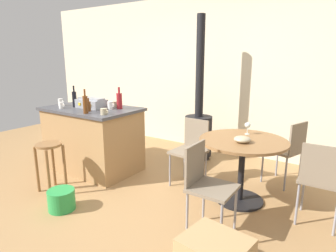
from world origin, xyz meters
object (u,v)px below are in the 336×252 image
object	(u,v)px
folding_chair_near	(191,147)
bottle_3	(85,104)
folding_chair_far	(206,182)
folding_chair_left	(321,177)
bottle_2	(74,99)
wooden_stool	(50,157)
wood_stove	(198,126)
kitchen_island	(93,139)
cup_0	(104,112)
bottle_1	(89,106)
cup_1	(110,105)
cup_3	(62,105)
plastic_bucket	(61,200)
dining_table	(242,155)
toolbox	(91,103)
cup_4	(115,104)
serving_bowl	(242,139)
folding_chair_right	(288,148)
bottle_0	(119,100)
cup_2	(61,102)

from	to	relation	value
folding_chair_near	bottle_3	distance (m)	1.49
folding_chair_far	bottle_3	size ratio (longest dim) A/B	2.75
folding_chair_left	bottle_2	distance (m)	3.31
wooden_stool	wood_stove	xyz separation A→B (m)	(0.97, 2.09, 0.10)
kitchen_island	cup_0	distance (m)	0.78
bottle_1	cup_1	xyz separation A→B (m)	(0.13, 0.27, -0.02)
cup_3	plastic_bucket	size ratio (longest dim) A/B	0.36
folding_chair_left	cup_0	world-z (taller)	cup_0
dining_table	cup_0	xyz separation A→B (m)	(-1.66, -0.51, 0.40)
bottle_2	cup_1	distance (m)	0.59
toolbox	bottle_1	distance (m)	0.27
bottle_1	cup_4	xyz separation A→B (m)	(0.05, 0.45, -0.03)
wooden_stool	bottle_2	xyz separation A→B (m)	(-0.36, 0.72, 0.61)
bottle_1	serving_bowl	size ratio (longest dim) A/B	1.01
folding_chair_far	cup_0	world-z (taller)	cup_0
folding_chair_near	folding_chair_left	bearing A→B (deg)	-6.47
folding_chair_right	cup_0	distance (m)	2.41
toolbox	cup_4	distance (m)	0.34
dining_table	plastic_bucket	xyz separation A→B (m)	(-1.57, -1.29, -0.46)
folding_chair_left	bottle_3	distance (m)	2.83
folding_chair_left	bottle_1	distance (m)	2.89
kitchen_island	toolbox	world-z (taller)	toolbox
bottle_2	wood_stove	bearing A→B (deg)	45.72
toolbox	cup_1	bearing A→B (deg)	11.46
folding_chair_far	serving_bowl	world-z (taller)	folding_chair_far
kitchen_island	folding_chair_left	bearing A→B (deg)	3.49
wooden_stool	toolbox	xyz separation A→B (m)	(-0.11, 0.81, 0.56)
cup_4	folding_chair_near	bearing A→B (deg)	5.13
bottle_0	plastic_bucket	size ratio (longest dim) A/B	1.05
cup_2	folding_chair_right	bearing A→B (deg)	20.56
cup_4	serving_bowl	distance (m)	2.00
serving_bowl	bottle_2	bearing A→B (deg)	-174.68
bottle_0	folding_chair_far	bearing A→B (deg)	-22.18
folding_chair_near	bottle_1	xyz separation A→B (m)	(-1.28, -0.57, 0.50)
bottle_1	bottle_2	size ratio (longest dim) A/B	0.58
folding_chair_near	folding_chair_right	bearing A→B (deg)	31.13
wooden_stool	folding_chair_near	bearing A→B (deg)	41.01
folding_chair_near	plastic_bucket	size ratio (longest dim) A/B	2.92
bottle_3	plastic_bucket	size ratio (longest dim) A/B	1.08
serving_bowl	folding_chair_left	bearing A→B (deg)	3.33
wooden_stool	folding_chair_far	world-z (taller)	folding_chair_far
folding_chair_left	serving_bowl	distance (m)	0.84
folding_chair_near	bottle_0	xyz separation A→B (m)	(-1.07, -0.19, 0.55)
cup_0	folding_chair_near	bearing A→B (deg)	33.54
kitchen_island	plastic_bucket	size ratio (longest dim) A/B	4.64
kitchen_island	folding_chair_right	bearing A→B (deg)	21.59
dining_table	bottle_0	distance (m)	1.86
bottle_3	cup_2	bearing A→B (deg)	166.01
folding_chair_left	cup_2	size ratio (longest dim) A/B	8.10
bottle_0	cup_0	size ratio (longest dim) A/B	2.51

